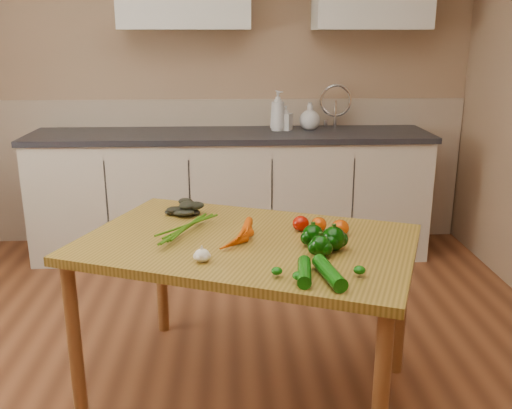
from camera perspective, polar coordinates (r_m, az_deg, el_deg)
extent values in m
cube|color=tan|center=(4.37, -5.38, 13.06)|extent=(4.00, 0.02, 2.60)
cube|color=tan|center=(4.46, -5.13, 3.38)|extent=(3.98, 0.03, 1.10)
cube|color=beige|center=(4.20, -2.52, 0.90)|extent=(2.80, 0.60, 0.86)
cube|color=#2A2A30|center=(4.10, -2.60, 6.97)|extent=(2.84, 0.64, 0.04)
cube|color=#99999E|center=(4.18, 8.29, 6.44)|extent=(0.55, 0.42, 0.10)
cylinder|color=silver|center=(4.33, 7.94, 9.22)|extent=(0.02, 0.02, 0.24)
cube|color=olive|center=(2.42, -0.91, -3.97)|extent=(1.60, 1.32, 0.04)
cylinder|color=brown|center=(2.55, -17.71, -12.84)|extent=(0.06, 0.06, 0.70)
cylinder|color=brown|center=(2.14, 12.34, -18.58)|extent=(0.06, 0.06, 0.70)
cylinder|color=brown|center=(3.12, -9.46, -6.60)|extent=(0.06, 0.06, 0.70)
cylinder|color=brown|center=(2.80, 14.24, -9.75)|extent=(0.06, 0.06, 0.70)
imported|color=silver|center=(4.15, 2.19, 9.35)|extent=(0.15, 0.15, 0.28)
imported|color=silver|center=(4.17, 2.99, 8.65)|extent=(0.11, 0.11, 0.18)
imported|color=silver|center=(4.23, 5.40, 8.81)|extent=(0.21, 0.21, 0.19)
ellipsoid|color=white|center=(2.19, -5.42, -5.09)|extent=(0.06, 0.06, 0.05)
sphere|color=black|center=(2.34, 5.70, -3.12)|extent=(0.09, 0.09, 0.09)
sphere|color=black|center=(2.30, 7.76, -3.40)|extent=(0.10, 0.10, 0.10)
sphere|color=black|center=(2.24, 6.47, -4.13)|extent=(0.09, 0.09, 0.09)
ellipsoid|color=#920E02|center=(2.52, 4.49, -1.89)|extent=(0.07, 0.07, 0.07)
ellipsoid|color=#B73C04|center=(2.52, 6.30, -1.97)|extent=(0.07, 0.07, 0.06)
ellipsoid|color=#B73C04|center=(2.48, 8.42, -2.31)|extent=(0.08, 0.08, 0.07)
cylinder|color=#0A4B08|center=(2.04, 7.34, -6.79)|extent=(0.09, 0.23, 0.05)
cylinder|color=#0A4B08|center=(2.04, 4.85, -6.72)|extent=(0.07, 0.20, 0.05)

